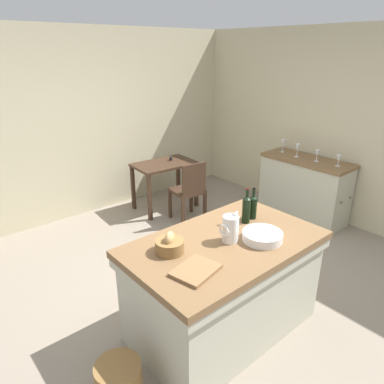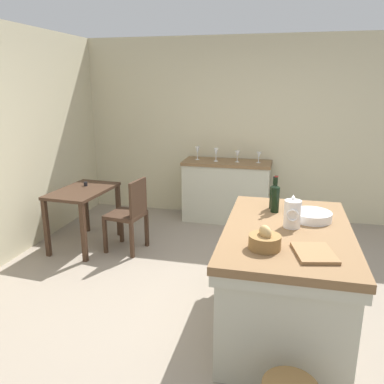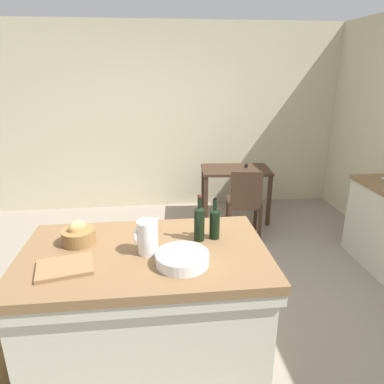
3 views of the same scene
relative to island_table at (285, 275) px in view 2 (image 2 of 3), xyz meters
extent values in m
plane|color=gray|center=(0.23, 0.49, -0.47)|extent=(6.76, 6.76, 0.00)
cube|color=beige|center=(2.83, 0.49, 0.83)|extent=(0.12, 5.20, 2.60)
cube|color=brown|center=(0.00, 0.00, 0.37)|extent=(1.60, 0.97, 0.06)
cube|color=#BCBAA3|center=(0.00, 0.00, 0.30)|extent=(1.58, 0.95, 0.08)
cube|color=#BCBAA3|center=(0.00, 0.00, -0.06)|extent=(1.52, 0.89, 0.81)
cube|color=brown|center=(2.49, 0.85, 0.39)|extent=(0.52, 1.25, 0.04)
cube|color=#BCBAA3|center=(2.49, 0.85, -0.05)|extent=(0.49, 1.22, 0.84)
sphere|color=brown|center=(2.37, 0.22, -0.01)|extent=(0.03, 0.03, 0.03)
sphere|color=brown|center=(2.61, 0.22, -0.01)|extent=(0.03, 0.03, 0.03)
cube|color=#3D281C|center=(1.17, 2.40, 0.23)|extent=(0.94, 0.62, 0.04)
cube|color=#3D281C|center=(0.73, 2.19, -0.13)|extent=(0.05, 0.05, 0.69)
cube|color=#3D281C|center=(1.56, 2.13, -0.13)|extent=(0.05, 0.05, 0.69)
cube|color=#3D281C|center=(0.77, 2.68, -0.13)|extent=(0.05, 0.05, 0.69)
cube|color=#3D281C|center=(1.60, 2.62, -0.13)|extent=(0.05, 0.05, 0.69)
cylinder|color=black|center=(1.32, 2.44, 0.28)|extent=(0.04, 0.04, 0.05)
cube|color=#3D281C|center=(1.15, 1.86, -0.03)|extent=(0.45, 0.45, 0.04)
cube|color=#3D281C|center=(1.13, 1.68, 0.21)|extent=(0.36, 0.08, 0.42)
cube|color=#3D281C|center=(1.36, 2.01, -0.26)|extent=(0.05, 0.05, 0.42)
cube|color=#3D281C|center=(1.00, 2.06, -0.26)|extent=(0.05, 0.05, 0.42)
cube|color=#3D281C|center=(1.30, 1.65, -0.26)|extent=(0.05, 0.05, 0.42)
cube|color=#3D281C|center=(0.95, 1.70, -0.26)|extent=(0.05, 0.05, 0.42)
cylinder|color=white|center=(0.03, -0.03, 0.51)|extent=(0.13, 0.13, 0.22)
cone|color=white|center=(0.08, -0.03, 0.63)|extent=(0.07, 0.04, 0.06)
torus|color=white|center=(-0.05, -0.03, 0.52)|extent=(0.02, 0.10, 0.10)
cylinder|color=white|center=(0.23, -0.19, 0.44)|extent=(0.32, 0.32, 0.07)
cylinder|color=olive|center=(-0.44, 0.16, 0.45)|extent=(0.22, 0.22, 0.10)
ellipsoid|color=tan|center=(-0.44, 0.16, 0.52)|extent=(0.14, 0.12, 0.10)
cube|color=olive|center=(-0.46, -0.17, 0.41)|extent=(0.36, 0.31, 0.02)
cylinder|color=black|center=(0.48, 0.13, 0.50)|extent=(0.07, 0.07, 0.20)
cone|color=black|center=(0.48, 0.13, 0.61)|extent=(0.07, 0.07, 0.02)
cylinder|color=black|center=(0.48, 0.13, 0.66)|extent=(0.03, 0.03, 0.07)
cylinder|color=black|center=(0.48, 0.13, 0.69)|extent=(0.03, 0.03, 0.01)
cylinder|color=black|center=(0.37, 0.12, 0.51)|extent=(0.07, 0.07, 0.22)
cone|color=black|center=(0.37, 0.12, 0.64)|extent=(0.07, 0.07, 0.03)
cylinder|color=black|center=(0.37, 0.12, 0.69)|extent=(0.03, 0.03, 0.08)
cylinder|color=maroon|center=(0.37, 0.12, 0.72)|extent=(0.03, 0.03, 0.01)
cylinder|color=white|center=(2.49, 0.40, 0.41)|extent=(0.06, 0.06, 0.00)
cylinder|color=white|center=(2.49, 0.40, 0.44)|extent=(0.01, 0.01, 0.06)
cone|color=white|center=(2.49, 0.40, 0.52)|extent=(0.07, 0.07, 0.09)
cylinder|color=white|center=(2.47, 0.70, 0.41)|extent=(0.06, 0.06, 0.00)
cylinder|color=white|center=(2.47, 0.70, 0.45)|extent=(0.01, 0.01, 0.06)
cone|color=white|center=(2.47, 0.70, 0.52)|extent=(0.07, 0.07, 0.09)
cylinder|color=white|center=(2.45, 1.00, 0.41)|extent=(0.06, 0.06, 0.00)
cylinder|color=white|center=(2.45, 1.00, 0.45)|extent=(0.01, 0.01, 0.07)
cone|color=white|center=(2.45, 1.00, 0.54)|extent=(0.07, 0.07, 0.11)
cylinder|color=white|center=(2.51, 1.29, 0.41)|extent=(0.06, 0.06, 0.00)
cylinder|color=white|center=(2.51, 1.29, 0.45)|extent=(0.01, 0.01, 0.08)
cone|color=white|center=(2.51, 1.29, 0.54)|extent=(0.07, 0.07, 0.11)
camera|label=1|loc=(-1.84, -1.73, 1.83)|focal=33.47mm
camera|label=2|loc=(-2.94, 0.07, 1.49)|focal=36.50mm
camera|label=3|loc=(0.08, -2.04, 1.52)|focal=32.85mm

